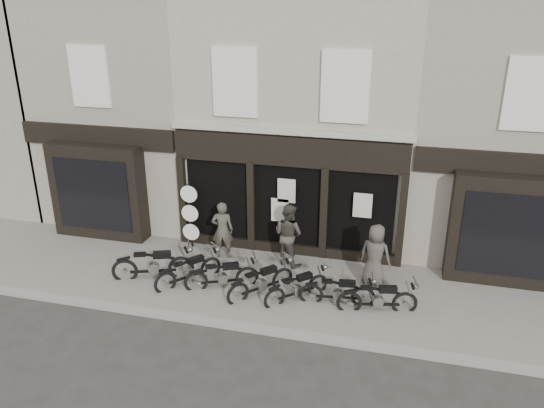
% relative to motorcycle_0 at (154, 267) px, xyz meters
% --- Properties ---
extents(ground_plane, '(90.00, 90.00, 0.00)m').
position_rel_motorcycle_0_xyz_m(ground_plane, '(3.36, -0.40, -0.45)').
color(ground_plane, '#2D2B28').
rests_on(ground_plane, ground).
extents(pavement, '(30.00, 4.20, 0.12)m').
position_rel_motorcycle_0_xyz_m(pavement, '(3.36, 0.50, -0.39)').
color(pavement, slate).
rests_on(pavement, ground_plane).
extents(kerb, '(30.00, 0.25, 0.13)m').
position_rel_motorcycle_0_xyz_m(kerb, '(3.36, -1.65, -0.38)').
color(kerb, gray).
rests_on(kerb, ground_plane).
extents(central_building, '(7.30, 6.22, 8.34)m').
position_rel_motorcycle_0_xyz_m(central_building, '(3.36, 5.55, 3.63)').
color(central_building, '#A8A090').
rests_on(central_building, ground).
extents(neighbour_left, '(5.60, 6.73, 8.34)m').
position_rel_motorcycle_0_xyz_m(neighbour_left, '(-2.99, 5.49, 3.59)').
color(neighbour_left, gray).
rests_on(neighbour_left, ground).
extents(neighbour_right, '(5.60, 6.73, 8.34)m').
position_rel_motorcycle_0_xyz_m(neighbour_right, '(9.71, 5.49, 3.59)').
color(neighbour_right, gray).
rests_on(neighbour_right, ground).
extents(motorcycle_0, '(2.23, 1.15, 1.13)m').
position_rel_motorcycle_0_xyz_m(motorcycle_0, '(0.00, 0.00, 0.00)').
color(motorcycle_0, black).
rests_on(motorcycle_0, ground).
extents(motorcycle_1, '(1.53, 1.79, 1.02)m').
position_rel_motorcycle_0_xyz_m(motorcycle_1, '(1.08, 0.01, -0.04)').
color(motorcycle_1, black).
rests_on(motorcycle_1, ground).
extents(motorcycle_2, '(1.95, 1.17, 1.01)m').
position_rel_motorcycle_0_xyz_m(motorcycle_2, '(2.10, -0.01, -0.05)').
color(motorcycle_2, black).
rests_on(motorcycle_2, ground).
extents(motorcycle_3, '(1.60, 1.75, 1.02)m').
position_rel_motorcycle_0_xyz_m(motorcycle_3, '(3.24, -0.08, -0.04)').
color(motorcycle_3, black).
rests_on(motorcycle_3, ground).
extents(motorcycle_4, '(1.59, 1.59, 0.97)m').
position_rel_motorcycle_0_xyz_m(motorcycle_4, '(4.24, -0.09, -0.06)').
color(motorcycle_4, black).
rests_on(motorcycle_4, ground).
extents(motorcycle_5, '(2.01, 0.59, 0.96)m').
position_rel_motorcycle_0_xyz_m(motorcycle_5, '(5.34, -0.04, -0.06)').
color(motorcycle_5, black).
rests_on(motorcycle_5, ground).
extents(motorcycle_6, '(2.07, 0.77, 1.00)m').
position_rel_motorcycle_0_xyz_m(motorcycle_6, '(6.39, -0.15, -0.05)').
color(motorcycle_6, black).
rests_on(motorcycle_6, ground).
extents(man_left, '(0.75, 0.58, 1.83)m').
position_rel_motorcycle_0_xyz_m(man_left, '(1.51, 1.72, 0.59)').
color(man_left, '#403C35').
rests_on(man_left, pavement).
extents(man_centre, '(1.16, 1.05, 1.94)m').
position_rel_motorcycle_0_xyz_m(man_centre, '(3.56, 1.80, 0.64)').
color(man_centre, '#3D3731').
rests_on(man_centre, pavement).
extents(man_right, '(1.01, 0.79, 1.81)m').
position_rel_motorcycle_0_xyz_m(man_right, '(6.18, 1.20, 0.58)').
color(man_right, '#443E38').
rests_on(man_right, pavement).
extents(advert_sign_post, '(0.56, 0.36, 2.31)m').
position_rel_motorcycle_0_xyz_m(advert_sign_post, '(0.29, 2.14, 0.68)').
color(advert_sign_post, black).
rests_on(advert_sign_post, ground).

